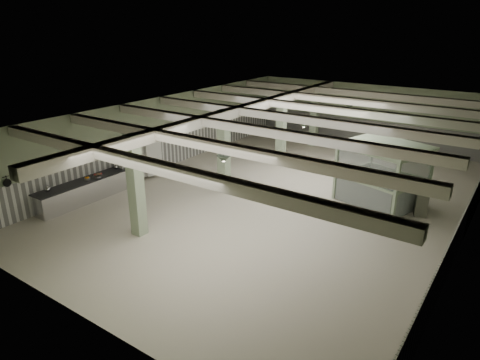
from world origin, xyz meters
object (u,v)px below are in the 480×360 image
Objects in this scene: walkin_cooler at (137,161)px; filing_cabinet at (422,198)px; prep_counter at (90,189)px; guard_booth at (383,163)px.

walkin_cooler is 12.41m from filing_cabinet.
prep_counter is at bearing -88.25° from walkin_cooler.
walkin_cooler is (-0.08, 2.74, 0.51)m from prep_counter.
prep_counter is 1.28× the size of guard_booth.
walkin_cooler is 0.57× the size of guard_booth.
walkin_cooler is 1.54× the size of filing_cabinet.
filing_cabinet is (1.70, -0.33, -1.00)m from guard_booth.
walkin_cooler reaches higher than prep_counter.
filing_cabinet is (11.87, 3.59, -0.28)m from walkin_cooler.
prep_counter is 12.15m from guard_booth.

